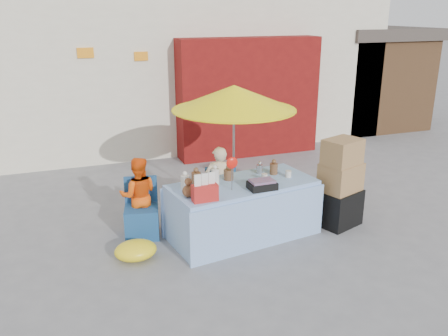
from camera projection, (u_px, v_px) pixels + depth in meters
name	position (u px, v px, depth m)	size (l,w,h in m)	color
ground	(219.00, 252.00, 6.50)	(80.00, 80.00, 0.00)	slate
backdrop	(141.00, 12.00, 12.36)	(14.00, 8.00, 7.80)	silver
market_table	(242.00, 209.00, 6.85)	(2.26, 1.31, 1.29)	#93B5EB
chair_left	(142.00, 219.00, 6.92)	(0.57, 0.56, 0.85)	navy
chair_right	(222.00, 207.00, 7.33)	(0.57, 0.56, 0.85)	navy
vendor_orange	(139.00, 195.00, 6.93)	(0.56, 0.44, 1.16)	#FF570D
vendor_beige	(219.00, 184.00, 7.34)	(0.44, 0.29, 1.20)	beige
umbrella	(234.00, 98.00, 7.16)	(1.90, 1.90, 2.09)	gray
box_stack	(340.00, 186.00, 7.16)	(0.75, 0.68, 1.37)	black
tarp_bundle	(136.00, 250.00, 6.29)	(0.56, 0.45, 0.25)	yellow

